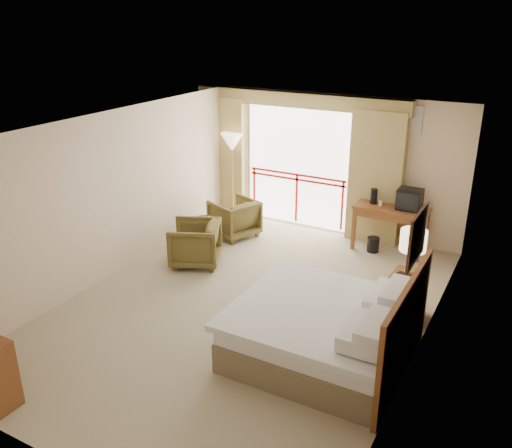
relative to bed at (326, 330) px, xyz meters
The scene contains 28 objects.
floor 1.66m from the bed, 158.15° to the left, with size 7.00×7.00×0.00m, color gray.
ceiling 2.83m from the bed, 158.15° to the left, with size 7.00×7.00×0.00m, color white.
wall_back 4.47m from the bed, 110.05° to the left, with size 5.00×5.00×0.00m, color beige.
wall_front 3.41m from the bed, 117.29° to the right, with size 5.00×5.00×0.00m, color beige.
wall_left 4.16m from the bed, behind, with size 7.00×7.00×0.00m, color beige.
wall_right 1.52m from the bed, 30.87° to the left, with size 7.00×7.00×0.00m, color beige.
balcony_door 4.75m from the bed, 119.37° to the left, with size 2.40×2.40×0.00m, color white.
balcony_railing 4.68m from the bed, 119.49° to the left, with size 2.09×0.03×1.02m.
curtain_left 5.65m from the bed, 134.97° to the left, with size 1.00×0.26×2.50m, color #97824B.
curtain_right 4.10m from the bed, 99.29° to the left, with size 1.00×0.26×2.50m, color #97824B.
valance 5.08m from the bed, 119.98° to the left, with size 4.40×0.22×0.28m, color #97824B.
hvac_vent 4.53m from the bed, 92.76° to the left, with size 0.50×0.04×0.50m, color silver.
bed is the anchor object (origin of this frame).
headboard 1.00m from the bed, ahead, with size 0.06×2.10×1.30m, color #612D11.
framed_art 1.77m from the bed, ahead, with size 0.04×0.72×0.60m.
nightstand 1.59m from the bed, 66.23° to the left, with size 0.46×0.55×0.66m, color #612D11.
table_lamp 1.81m from the bed, 66.93° to the left, with size 0.37×0.37×0.65m.
phone 1.47m from the bed, 65.64° to the left, with size 0.17×0.13×0.08m, color black.
desk 3.73m from the bed, 93.53° to the left, with size 1.30×0.63×0.85m.
tv 3.71m from the bed, 88.89° to the left, with size 0.42×0.33×0.38m.
coffee_maker 3.75m from the bed, 99.00° to the left, with size 0.13×0.13×0.28m, color black.
cup 3.67m from the bed, 96.79° to the left, with size 0.06×0.06×0.09m, color white.
wastebasket 3.48m from the bed, 97.52° to the left, with size 0.22×0.22×0.28m, color black.
armchair_far 4.23m from the bed, 136.92° to the left, with size 0.78×0.81×0.73m, color #493D1A.
armchair_near 3.37m from the bed, 154.29° to the left, with size 0.81×0.84×0.76m, color #493D1A.
side_table 3.99m from the bed, 146.16° to the left, with size 0.47×0.47×0.51m.
book 3.99m from the bed, 146.16° to the left, with size 0.18×0.25×0.02m, color white.
floor_lamp 5.35m from the bed, 134.11° to the left, with size 0.46×0.46×1.81m.
Camera 1 is at (3.54, -6.16, 4.12)m, focal length 38.00 mm.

